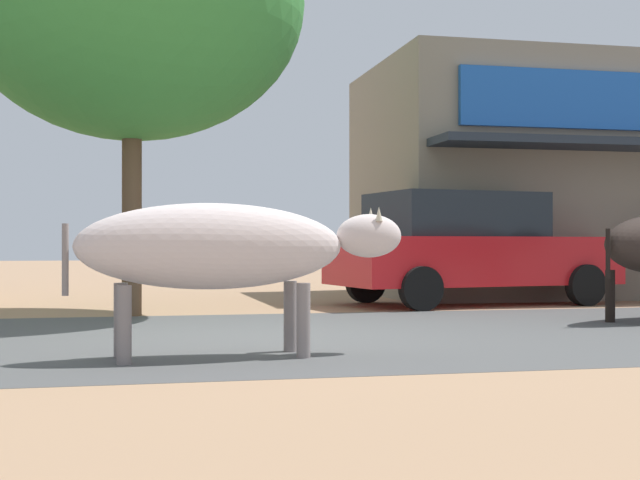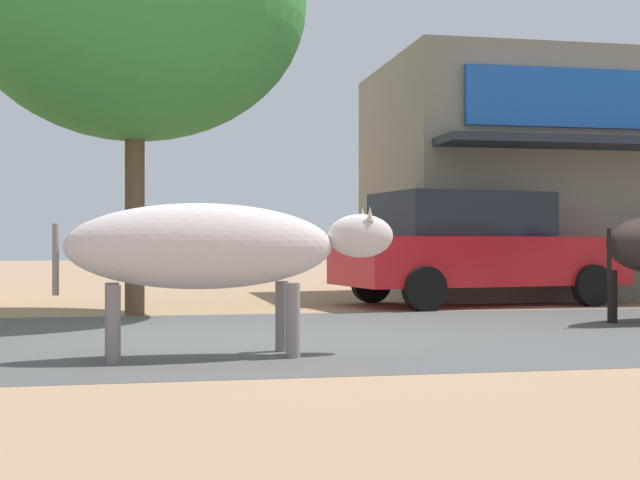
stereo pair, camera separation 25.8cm
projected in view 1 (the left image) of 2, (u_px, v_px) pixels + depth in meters
ground at (252, 337)px, 8.46m from camera, size 80.00×80.00×0.00m
asphalt_road at (252, 337)px, 8.46m from camera, size 72.00×5.35×0.00m
storefront_right_club at (547, 182)px, 15.71m from camera, size 6.22×5.03×4.01m
roadside_tree at (132, 2)px, 10.98m from camera, size 4.32×4.32×5.66m
parked_hatchback_car at (467, 247)px, 13.00m from camera, size 4.36×2.45×1.64m
cow_near_brown at (222, 248)px, 6.94m from camera, size 2.73×0.74×1.22m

